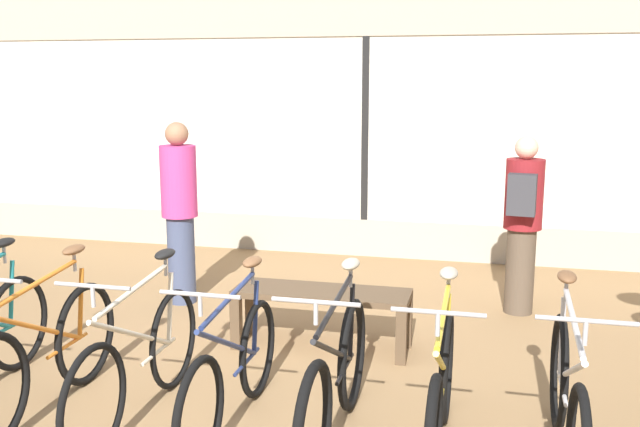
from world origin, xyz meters
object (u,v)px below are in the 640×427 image
object	(u,v)px
bicycle_center	(233,371)
bicycle_right	(441,394)
bicycle_center_right	(335,382)
customer_by_window	(180,209)
bicycle_left	(44,355)
bicycle_far_right	(567,402)
display_bench	(322,301)
bicycle_center_left	(139,360)
customer_near_rack	(523,220)

from	to	relation	value
bicycle_center	bicycle_right	xyz separation A→B (m)	(1.27, -0.06, 0.01)
bicycle_center_right	bicycle_right	xyz separation A→B (m)	(0.61, -0.01, -0.01)
bicycle_center	customer_by_window	world-z (taller)	customer_by_window
bicycle_right	bicycle_left	bearing A→B (deg)	-179.17
bicycle_center	bicycle_center_right	distance (m)	0.66
customer_by_window	bicycle_left	bearing A→B (deg)	-87.25
bicycle_left	customer_by_window	xyz separation A→B (m)	(-0.11, 2.35, 0.52)
bicycle_right	bicycle_far_right	size ratio (longest dim) A/B	0.97
bicycle_center	display_bench	bearing A→B (deg)	81.00
bicycle_center_left	display_bench	size ratio (longest dim) A/B	1.24
bicycle_center	display_bench	distance (m)	1.44
bicycle_center	customer_by_window	bearing A→B (deg)	121.07
bicycle_center_right	display_bench	world-z (taller)	bicycle_center_right
bicycle_center_left	bicycle_center_right	size ratio (longest dim) A/B	0.98
bicycle_far_right	customer_by_window	distance (m)	4.04
bicycle_far_right	customer_near_rack	bearing A→B (deg)	93.53
bicycle_center_left	bicycle_center	xyz separation A→B (m)	(0.62, 0.02, -0.02)
bicycle_center_left	bicycle_right	bearing A→B (deg)	-1.26
customer_near_rack	customer_by_window	xyz separation A→B (m)	(-3.14, -0.42, 0.04)
bicycle_center_right	bicycle_right	bearing A→B (deg)	-0.90
bicycle_far_right	customer_by_window	xyz separation A→B (m)	(-3.31, 2.27, 0.52)
bicycle_left	bicycle_center_left	xyz separation A→B (m)	(0.63, 0.08, -0.00)
bicycle_center_right	bicycle_far_right	size ratio (longest dim) A/B	1.01
bicycle_left	bicycle_right	distance (m)	2.51
bicycle_center_left	bicycle_center	bearing A→B (deg)	1.93
bicycle_center_right	display_bench	bearing A→B (deg)	106.39
bicycle_center	bicycle_right	size ratio (longest dim) A/B	0.97
bicycle_left	bicycle_right	bearing A→B (deg)	0.83
bicycle_center_right	bicycle_right	distance (m)	0.61
display_bench	customer_by_window	xyz separation A→B (m)	(-1.58, 0.84, 0.52)
display_bench	customer_by_window	bearing A→B (deg)	152.12
display_bench	customer_near_rack	size ratio (longest dim) A/B	0.86
bicycle_left	bicycle_center_left	size ratio (longest dim) A/B	1.00
bicycle_center_right	customer_near_rack	xyz separation A→B (m)	(1.13, 2.73, 0.48)
bicycle_center_left	bicycle_far_right	size ratio (longest dim) A/B	0.98
customer_by_window	bicycle_center_right	bearing A→B (deg)	-48.86
bicycle_far_right	bicycle_center	bearing A→B (deg)	179.72
bicycle_left	bicycle_right	size ratio (longest dim) A/B	1.01
display_bench	customer_near_rack	world-z (taller)	customer_near_rack
bicycle_left	display_bench	bearing A→B (deg)	45.89
bicycle_far_right	bicycle_center_right	bearing A→B (deg)	-178.09
bicycle_center	customer_near_rack	bearing A→B (deg)	56.33
bicycle_far_right	display_bench	xyz separation A→B (m)	(-1.73, 1.43, -0.00)
bicycle_center_left	bicycle_center_right	xyz separation A→B (m)	(1.27, -0.03, 0.00)
bicycle_right	bicycle_center_right	bearing A→B (deg)	179.10
customer_by_window	bicycle_center_left	bearing A→B (deg)	-71.92
bicycle_center_right	customer_near_rack	world-z (taller)	customer_near_rack
bicycle_left	bicycle_far_right	distance (m)	3.20
bicycle_center_right	bicycle_far_right	world-z (taller)	bicycle_center_right
bicycle_far_right	customer_by_window	bearing A→B (deg)	145.61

